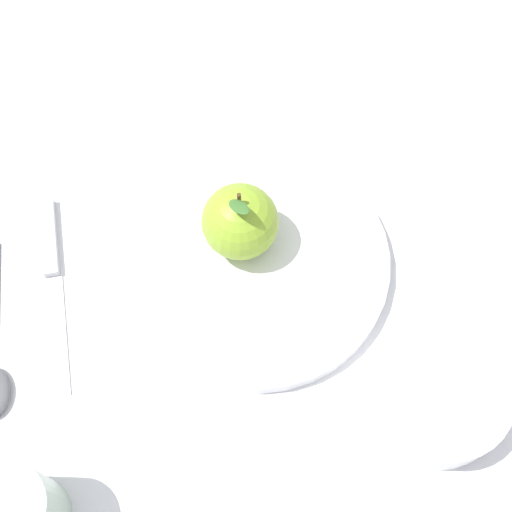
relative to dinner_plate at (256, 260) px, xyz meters
The scene contains 5 objects.
ground_plane 0.05m from the dinner_plate, 78.98° to the right, with size 2.40×2.40×0.00m, color silver.
dinner_plate is the anchor object (origin of this frame).
apple 0.05m from the dinner_plate, 142.91° to the right, with size 0.07×0.07×0.08m.
side_bowl 0.20m from the dinner_plate, 48.98° to the left, with size 0.12×0.12×0.04m.
knife 0.19m from the dinner_plate, 87.26° to the right, with size 0.20×0.05×0.01m.
Camera 1 is at (0.27, 0.04, 0.61)m, focal length 49.01 mm.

